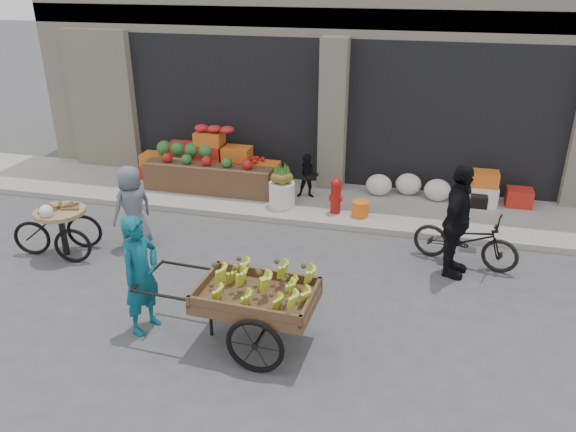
% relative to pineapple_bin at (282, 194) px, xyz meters
% --- Properties ---
extents(ground, '(80.00, 80.00, 0.00)m').
position_rel_pineapple_bin_xyz_m(ground, '(0.75, -3.60, -0.37)').
color(ground, '#424244').
rests_on(ground, ground).
extents(sidewalk, '(18.00, 2.20, 0.12)m').
position_rel_pineapple_bin_xyz_m(sidewalk, '(0.75, 0.50, -0.31)').
color(sidewalk, gray).
rests_on(sidewalk, ground).
extents(building, '(14.00, 6.45, 7.00)m').
position_rel_pineapple_bin_xyz_m(building, '(0.75, 4.43, 3.00)').
color(building, beige).
rests_on(building, ground).
extents(fruit_display, '(3.10, 1.12, 1.24)m').
position_rel_pineapple_bin_xyz_m(fruit_display, '(-1.73, 0.78, 0.30)').
color(fruit_display, '#B42119').
rests_on(fruit_display, sidewalk).
extents(pineapple_bin, '(0.52, 0.52, 0.50)m').
position_rel_pineapple_bin_xyz_m(pineapple_bin, '(0.00, 0.00, 0.00)').
color(pineapple_bin, silver).
rests_on(pineapple_bin, sidewalk).
extents(fire_hydrant, '(0.22, 0.22, 0.71)m').
position_rel_pineapple_bin_xyz_m(fire_hydrant, '(1.10, -0.05, 0.13)').
color(fire_hydrant, '#A5140F').
rests_on(fire_hydrant, sidewalk).
extents(orange_bucket, '(0.32, 0.32, 0.30)m').
position_rel_pineapple_bin_xyz_m(orange_bucket, '(1.60, -0.10, -0.10)').
color(orange_bucket, orange).
rests_on(orange_bucket, sidewalk).
extents(right_bay_goods, '(3.35, 0.60, 0.70)m').
position_rel_pineapple_bin_xyz_m(right_bay_goods, '(3.36, 1.10, 0.04)').
color(right_bay_goods, silver).
rests_on(right_bay_goods, sidewalk).
extents(seated_person, '(0.51, 0.43, 0.93)m').
position_rel_pineapple_bin_xyz_m(seated_person, '(0.40, 0.60, 0.21)').
color(seated_person, black).
rests_on(seated_person, sidewalk).
extents(banana_cart, '(2.59, 1.16, 1.06)m').
position_rel_pineapple_bin_xyz_m(banana_cart, '(0.76, -4.30, 0.40)').
color(banana_cart, brown).
rests_on(banana_cart, ground).
extents(vendor_woman, '(0.54, 0.69, 1.68)m').
position_rel_pineapple_bin_xyz_m(vendor_woman, '(-0.77, -4.33, 0.47)').
color(vendor_woman, '#0D5268').
rests_on(vendor_woman, ground).
extents(tricycle_cart, '(1.46, 1.01, 0.95)m').
position_rel_pineapple_bin_xyz_m(tricycle_cart, '(-3.13, -2.72, 0.20)').
color(tricycle_cart, '#9E7F51').
rests_on(tricycle_cart, ground).
extents(vendor_grey, '(0.77, 0.86, 1.48)m').
position_rel_pineapple_bin_xyz_m(vendor_grey, '(-2.12, -2.11, 0.37)').
color(vendor_grey, slate).
rests_on(vendor_grey, ground).
extents(bicycle, '(1.81, 1.02, 0.90)m').
position_rel_pineapple_bin_xyz_m(bicycle, '(3.49, -1.35, 0.08)').
color(bicycle, black).
rests_on(bicycle, ground).
extents(cyclist, '(0.72, 1.17, 1.86)m').
position_rel_pineapple_bin_xyz_m(cyclist, '(3.29, -1.75, 0.56)').
color(cyclist, black).
rests_on(cyclist, ground).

